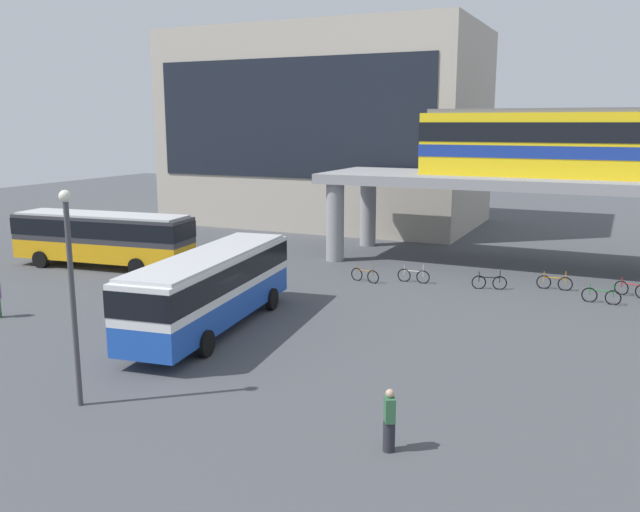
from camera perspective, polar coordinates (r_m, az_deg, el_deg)
ground_plane at (r=35.74m, az=-0.71°, el=-2.37°), size 120.00×120.00×0.00m
station_building at (r=57.92m, az=0.60°, el=10.82°), size 25.33×14.29×15.91m
elevated_platform at (r=40.62m, az=21.65°, el=5.22°), size 30.55×7.36×5.39m
train at (r=40.42m, az=22.96°, el=8.89°), size 20.10×2.96×3.84m
bus_main at (r=27.83m, az=-9.22°, el=-2.26°), size 3.92×11.27×3.22m
bus_secondary at (r=41.39m, az=-18.07°, el=1.77°), size 11.25×3.73×3.22m
bicycle_black at (r=35.58m, az=14.23°, el=-2.19°), size 1.74×0.55×1.04m
bicycle_brown at (r=36.13m, az=3.85°, el=-1.66°), size 1.76×0.46×1.04m
bicycle_red at (r=36.44m, az=25.05°, el=-2.61°), size 1.65×0.80×1.04m
bicycle_silver at (r=36.27m, az=7.98°, el=-1.69°), size 1.79×0.07×1.04m
bicycle_orange at (r=36.45m, az=19.36°, el=-2.17°), size 1.79×0.10×1.04m
bicycle_green at (r=34.49m, az=22.85°, el=-3.17°), size 1.79×0.22×1.04m
pedestrian_by_bike_rack at (r=17.99m, az=5.93°, el=-13.90°), size 0.42×0.48×1.72m
lamp_post at (r=20.94m, az=-20.43°, el=-2.09°), size 0.36×0.36×6.56m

